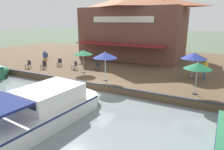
{
  "coord_description": "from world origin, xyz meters",
  "views": [
    {
      "loc": [
        13.18,
        8.22,
        5.69
      ],
      "look_at": [
        -1.0,
        0.86,
        1.3
      ],
      "focal_mm": 32.0,
      "sensor_mm": 36.0,
      "label": 1
    }
  ],
  "objects_px": {
    "patio_umbrella_by_entrance": "(198,66)",
    "cafe_chair_far_corner_seat": "(59,62)",
    "patio_umbrella_near_quay_edge": "(83,53)",
    "patio_umbrella_mid_patio_right": "(105,55)",
    "person_at_quay_edge": "(45,56)",
    "swan": "(11,132)",
    "waterfront_restaurant": "(134,26)",
    "cafe_chair_mid_patio": "(46,56)",
    "person_mid_patio": "(205,67)",
    "patio_umbrella_mid_patio_left": "(194,56)",
    "cafe_chair_under_first_umbrella": "(98,66)",
    "cafe_chair_facing_river": "(75,65)",
    "motorboat_second_along": "(45,108)",
    "cafe_chair_back_row_seat": "(28,64)",
    "tree_upstream_bank": "(157,19)",
    "cafe_chair_beside_entrance": "(44,64)"
  },
  "relations": [
    {
      "from": "patio_umbrella_mid_patio_left",
      "to": "tree_upstream_bank",
      "type": "distance_m",
      "value": 14.72
    },
    {
      "from": "cafe_chair_far_corner_seat",
      "to": "motorboat_second_along",
      "type": "height_order",
      "value": "motorboat_second_along"
    },
    {
      "from": "patio_umbrella_near_quay_edge",
      "to": "tree_upstream_bank",
      "type": "bearing_deg",
      "value": 168.89
    },
    {
      "from": "waterfront_restaurant",
      "to": "patio_umbrella_mid_patio_right",
      "type": "distance_m",
      "value": 12.63
    },
    {
      "from": "cafe_chair_back_row_seat",
      "to": "person_at_quay_edge",
      "type": "distance_m",
      "value": 2.48
    },
    {
      "from": "patio_umbrella_mid_patio_right",
      "to": "person_at_quay_edge",
      "type": "bearing_deg",
      "value": -104.94
    },
    {
      "from": "patio_umbrella_mid_patio_left",
      "to": "motorboat_second_along",
      "type": "bearing_deg",
      "value": -30.93
    },
    {
      "from": "motorboat_second_along",
      "to": "waterfront_restaurant",
      "type": "bearing_deg",
      "value": -173.87
    },
    {
      "from": "patio_umbrella_by_entrance",
      "to": "cafe_chair_far_corner_seat",
      "type": "bearing_deg",
      "value": -99.81
    },
    {
      "from": "patio_umbrella_by_entrance",
      "to": "cafe_chair_mid_patio",
      "type": "bearing_deg",
      "value": -103.93
    },
    {
      "from": "patio_umbrella_mid_patio_right",
      "to": "cafe_chair_back_row_seat",
      "type": "relative_size",
      "value": 2.99
    },
    {
      "from": "cafe_chair_beside_entrance",
      "to": "person_at_quay_edge",
      "type": "xyz_separation_m",
      "value": [
        -1.81,
        -1.59,
        0.55
      ]
    },
    {
      "from": "person_mid_patio",
      "to": "tree_upstream_bank",
      "type": "relative_size",
      "value": 0.23
    },
    {
      "from": "patio_umbrella_near_quay_edge",
      "to": "patio_umbrella_mid_patio_right",
      "type": "bearing_deg",
      "value": 67.16
    },
    {
      "from": "patio_umbrella_by_entrance",
      "to": "tree_upstream_bank",
      "type": "distance_m",
      "value": 18.71
    },
    {
      "from": "patio_umbrella_by_entrance",
      "to": "patio_umbrella_near_quay_edge",
      "type": "distance_m",
      "value": 10.67
    },
    {
      "from": "motorboat_second_along",
      "to": "swan",
      "type": "relative_size",
      "value": 13.38
    },
    {
      "from": "person_at_quay_edge",
      "to": "swan",
      "type": "bearing_deg",
      "value": 38.64
    },
    {
      "from": "patio_umbrella_by_entrance",
      "to": "cafe_chair_far_corner_seat",
      "type": "height_order",
      "value": "patio_umbrella_by_entrance"
    },
    {
      "from": "cafe_chair_beside_entrance",
      "to": "person_mid_patio",
      "type": "xyz_separation_m",
      "value": [
        -3.4,
        15.72,
        0.68
      ]
    },
    {
      "from": "cafe_chair_facing_river",
      "to": "patio_umbrella_by_entrance",
      "type": "bearing_deg",
      "value": 80.31
    },
    {
      "from": "cafe_chair_beside_entrance",
      "to": "motorboat_second_along",
      "type": "bearing_deg",
      "value": 45.84
    },
    {
      "from": "cafe_chair_under_first_umbrella",
      "to": "person_at_quay_edge",
      "type": "bearing_deg",
      "value": -87.61
    },
    {
      "from": "patio_umbrella_by_entrance",
      "to": "person_mid_patio",
      "type": "distance_m",
      "value": 4.27
    },
    {
      "from": "patio_umbrella_by_entrance",
      "to": "tree_upstream_bank",
      "type": "xyz_separation_m",
      "value": [
        -16.8,
        -7.56,
        3.28
      ]
    },
    {
      "from": "cafe_chair_far_corner_seat",
      "to": "patio_umbrella_near_quay_edge",
      "type": "bearing_deg",
      "value": 74.16
    },
    {
      "from": "patio_umbrella_mid_patio_left",
      "to": "cafe_chair_facing_river",
      "type": "distance_m",
      "value": 11.84
    },
    {
      "from": "cafe_chair_mid_patio",
      "to": "cafe_chair_far_corner_seat",
      "type": "bearing_deg",
      "value": 63.2
    },
    {
      "from": "person_at_quay_edge",
      "to": "swan",
      "type": "distance_m",
      "value": 14.91
    },
    {
      "from": "patio_umbrella_mid_patio_right",
      "to": "cafe_chair_facing_river",
      "type": "distance_m",
      "value": 5.64
    },
    {
      "from": "cafe_chair_facing_river",
      "to": "motorboat_second_along",
      "type": "distance_m",
      "value": 10.31
    },
    {
      "from": "waterfront_restaurant",
      "to": "patio_umbrella_by_entrance",
      "type": "bearing_deg",
      "value": 37.72
    },
    {
      "from": "cafe_chair_facing_river",
      "to": "cafe_chair_far_corner_seat",
      "type": "bearing_deg",
      "value": -100.39
    },
    {
      "from": "person_mid_patio",
      "to": "patio_umbrella_mid_patio_left",
      "type": "bearing_deg",
      "value": -91.5
    },
    {
      "from": "swan",
      "to": "tree_upstream_bank",
      "type": "relative_size",
      "value": 0.09
    },
    {
      "from": "waterfront_restaurant",
      "to": "person_mid_patio",
      "type": "xyz_separation_m",
      "value": [
        8.09,
        9.78,
        -3.19
      ]
    },
    {
      "from": "cafe_chair_under_first_umbrella",
      "to": "cafe_chair_facing_river",
      "type": "relative_size",
      "value": 1.0
    },
    {
      "from": "patio_umbrella_near_quay_edge",
      "to": "cafe_chair_mid_patio",
      "type": "height_order",
      "value": "patio_umbrella_near_quay_edge"
    },
    {
      "from": "cafe_chair_under_first_umbrella",
      "to": "swan",
      "type": "distance_m",
      "value": 12.11
    },
    {
      "from": "patio_umbrella_mid_patio_left",
      "to": "cafe_chair_back_row_seat",
      "type": "relative_size",
      "value": 2.82
    },
    {
      "from": "person_at_quay_edge",
      "to": "motorboat_second_along",
      "type": "xyz_separation_m",
      "value": [
        9.58,
        9.6,
        -0.84
      ]
    },
    {
      "from": "patio_umbrella_by_entrance",
      "to": "cafe_chair_under_first_umbrella",
      "type": "xyz_separation_m",
      "value": [
        -2.87,
        -9.85,
        -1.59
      ]
    },
    {
      "from": "patio_umbrella_near_quay_edge",
      "to": "swan",
      "type": "xyz_separation_m",
      "value": [
        10.39,
        2.85,
        -2.4
      ]
    },
    {
      "from": "cafe_chair_under_first_umbrella",
      "to": "waterfront_restaurant",
      "type": "bearing_deg",
      "value": 177.68
    },
    {
      "from": "cafe_chair_beside_entrance",
      "to": "cafe_chair_facing_river",
      "type": "bearing_deg",
      "value": 112.72
    },
    {
      "from": "patio_umbrella_mid_patio_right",
      "to": "motorboat_second_along",
      "type": "height_order",
      "value": "patio_umbrella_mid_patio_right"
    },
    {
      "from": "cafe_chair_mid_patio",
      "to": "swan",
      "type": "bearing_deg",
      "value": 39.57
    },
    {
      "from": "tree_upstream_bank",
      "to": "patio_umbrella_mid_patio_right",
      "type": "bearing_deg",
      "value": 0.85
    },
    {
      "from": "waterfront_restaurant",
      "to": "swan",
      "type": "height_order",
      "value": "waterfront_restaurant"
    },
    {
      "from": "waterfront_restaurant",
      "to": "cafe_chair_mid_patio",
      "type": "xyz_separation_m",
      "value": [
        7.51,
        -9.63,
        -3.87
      ]
    }
  ]
}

